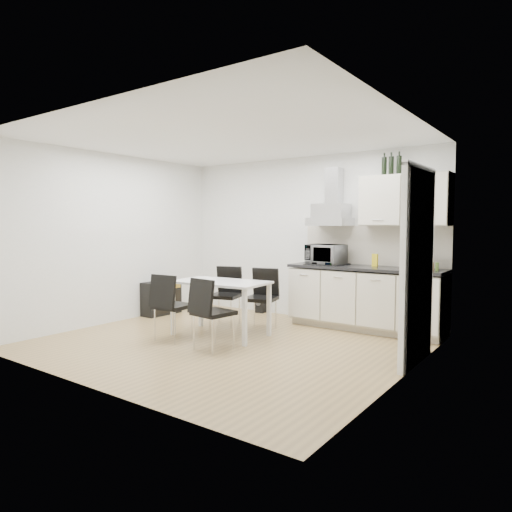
{
  "coord_description": "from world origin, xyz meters",
  "views": [
    {
      "loc": [
        3.65,
        -4.48,
        1.52
      ],
      "look_at": [
        0.13,
        0.44,
        1.1
      ],
      "focal_mm": 32.0,
      "sensor_mm": 36.0,
      "label": 1
    }
  ],
  "objects_px": {
    "chair_near_right": "(214,314)",
    "floor_speaker": "(260,305)",
    "chair_far_left": "(225,297)",
    "chair_near_left": "(173,307)",
    "kitchenette": "(369,273)",
    "dining_table": "(221,288)",
    "chair_far_right": "(261,299)",
    "guitar_amp": "(161,298)"
  },
  "relations": [
    {
      "from": "chair_near_right",
      "to": "dining_table",
      "type": "bearing_deg",
      "value": 130.65
    },
    {
      "from": "chair_far_left",
      "to": "chair_near_left",
      "type": "relative_size",
      "value": 1.0
    },
    {
      "from": "dining_table",
      "to": "chair_near_right",
      "type": "relative_size",
      "value": 1.5
    },
    {
      "from": "floor_speaker",
      "to": "dining_table",
      "type": "bearing_deg",
      "value": -78.58
    },
    {
      "from": "floor_speaker",
      "to": "chair_far_right",
      "type": "bearing_deg",
      "value": -59.83
    },
    {
      "from": "chair_far_left",
      "to": "guitar_amp",
      "type": "relative_size",
      "value": 1.3
    },
    {
      "from": "chair_far_right",
      "to": "guitar_amp",
      "type": "distance_m",
      "value": 2.02
    },
    {
      "from": "dining_table",
      "to": "floor_speaker",
      "type": "xyz_separation_m",
      "value": [
        -0.49,
        1.65,
        -0.52
      ]
    },
    {
      "from": "chair_far_right",
      "to": "chair_near_left",
      "type": "relative_size",
      "value": 1.0
    },
    {
      "from": "floor_speaker",
      "to": "chair_far_left",
      "type": "bearing_deg",
      "value": -87.82
    },
    {
      "from": "guitar_amp",
      "to": "kitchenette",
      "type": "bearing_deg",
      "value": 17.22
    },
    {
      "from": "chair_near_right",
      "to": "guitar_amp",
      "type": "distance_m",
      "value": 2.42
    },
    {
      "from": "chair_far_right",
      "to": "floor_speaker",
      "type": "relative_size",
      "value": 3.19
    },
    {
      "from": "chair_near_left",
      "to": "floor_speaker",
      "type": "height_order",
      "value": "chair_near_left"
    },
    {
      "from": "dining_table",
      "to": "chair_near_left",
      "type": "height_order",
      "value": "chair_near_left"
    },
    {
      "from": "chair_near_left",
      "to": "kitchenette",
      "type": "bearing_deg",
      "value": 43.67
    },
    {
      "from": "chair_far_right",
      "to": "dining_table",
      "type": "bearing_deg",
      "value": 52.86
    },
    {
      "from": "chair_near_left",
      "to": "floor_speaker",
      "type": "relative_size",
      "value": 3.19
    },
    {
      "from": "guitar_amp",
      "to": "floor_speaker",
      "type": "relative_size",
      "value": 2.46
    },
    {
      "from": "kitchenette",
      "to": "chair_near_right",
      "type": "xyz_separation_m",
      "value": [
        -1.13,
        -2.07,
        -0.39
      ]
    },
    {
      "from": "chair_far_right",
      "to": "chair_near_right",
      "type": "height_order",
      "value": "same"
    },
    {
      "from": "chair_near_right",
      "to": "floor_speaker",
      "type": "relative_size",
      "value": 3.19
    },
    {
      "from": "chair_far_left",
      "to": "floor_speaker",
      "type": "height_order",
      "value": "chair_far_left"
    },
    {
      "from": "chair_far_right",
      "to": "chair_far_left",
      "type": "bearing_deg",
      "value": -4.97
    },
    {
      "from": "chair_far_right",
      "to": "guitar_amp",
      "type": "bearing_deg",
      "value": -12.33
    },
    {
      "from": "chair_far_left",
      "to": "chair_far_right",
      "type": "bearing_deg",
      "value": 172.46
    },
    {
      "from": "chair_far_right",
      "to": "chair_near_left",
      "type": "distance_m",
      "value": 1.3
    },
    {
      "from": "chair_far_left",
      "to": "chair_near_right",
      "type": "distance_m",
      "value": 1.31
    },
    {
      "from": "guitar_amp",
      "to": "floor_speaker",
      "type": "xyz_separation_m",
      "value": [
        1.27,
        1.11,
        -0.14
      ]
    },
    {
      "from": "chair_far_left",
      "to": "chair_near_right",
      "type": "height_order",
      "value": "same"
    },
    {
      "from": "chair_near_left",
      "to": "chair_far_left",
      "type": "bearing_deg",
      "value": 86.06
    },
    {
      "from": "chair_near_left",
      "to": "guitar_amp",
      "type": "bearing_deg",
      "value": 138.46
    },
    {
      "from": "chair_far_left",
      "to": "chair_near_left",
      "type": "distance_m",
      "value": 1.06
    },
    {
      "from": "kitchenette",
      "to": "chair_far_left",
      "type": "height_order",
      "value": "kitchenette"
    },
    {
      "from": "chair_far_left",
      "to": "chair_far_right",
      "type": "relative_size",
      "value": 1.0
    },
    {
      "from": "chair_near_left",
      "to": "chair_far_right",
      "type": "bearing_deg",
      "value": 58.7
    },
    {
      "from": "chair_near_right",
      "to": "guitar_amp",
      "type": "relative_size",
      "value": 1.3
    },
    {
      "from": "dining_table",
      "to": "chair_near_left",
      "type": "relative_size",
      "value": 1.5
    },
    {
      "from": "dining_table",
      "to": "floor_speaker",
      "type": "distance_m",
      "value": 1.79
    },
    {
      "from": "chair_far_right",
      "to": "kitchenette",
      "type": "bearing_deg",
      "value": -159.11
    },
    {
      "from": "chair_far_left",
      "to": "kitchenette",
      "type": "bearing_deg",
      "value": -168.88
    },
    {
      "from": "kitchenette",
      "to": "dining_table",
      "type": "bearing_deg",
      "value": -135.69
    }
  ]
}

